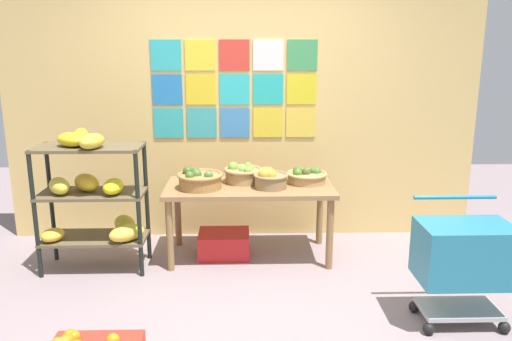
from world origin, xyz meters
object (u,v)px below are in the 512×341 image
(fruit_basket_back_left, at_px, (242,174))
(produce_crate_under_table, at_px, (224,244))
(banana_shelf_unit, at_px, (95,193))
(display_table, at_px, (249,194))
(fruit_basket_centre, at_px, (270,178))
(fruit_basket_back_right, at_px, (306,176))
(fruit_basket_right, at_px, (200,179))
(shopping_cart, at_px, (464,256))

(fruit_basket_back_left, bearing_deg, produce_crate_under_table, -151.40)
(banana_shelf_unit, bearing_deg, display_table, 9.97)
(fruit_basket_centre, bearing_deg, fruit_basket_back_right, 25.61)
(fruit_basket_centre, height_order, fruit_basket_right, fruit_basket_centre)
(fruit_basket_right, bearing_deg, fruit_basket_centre, -0.49)
(fruit_basket_centre, relative_size, fruit_basket_right, 0.76)
(display_table, distance_m, fruit_basket_back_left, 0.21)
(fruit_basket_right, bearing_deg, produce_crate_under_table, 25.54)
(fruit_basket_centre, xyz_separation_m, fruit_basket_back_right, (0.34, 0.16, -0.02))
(fruit_basket_right, bearing_deg, shopping_cart, -31.00)
(fruit_basket_back_right, relative_size, produce_crate_under_table, 0.80)
(fruit_basket_centre, bearing_deg, shopping_cart, -41.57)
(fruit_basket_back_right, distance_m, produce_crate_under_table, 0.97)
(fruit_basket_back_left, height_order, shopping_cart, shopping_cart)
(fruit_basket_back_left, bearing_deg, fruit_basket_right, -153.01)
(display_table, relative_size, fruit_basket_back_right, 4.02)
(produce_crate_under_table, xyz_separation_m, shopping_cart, (1.65, -1.20, 0.38))
(fruit_basket_centre, xyz_separation_m, fruit_basket_back_left, (-0.23, 0.19, -0.01))
(banana_shelf_unit, height_order, fruit_basket_back_right, banana_shelf_unit)
(fruit_basket_right, bearing_deg, fruit_basket_back_left, 26.99)
(fruit_basket_centre, xyz_separation_m, fruit_basket_right, (-0.60, 0.01, -0.01))
(banana_shelf_unit, relative_size, display_table, 0.82)
(display_table, bearing_deg, shopping_cart, -39.82)
(display_table, relative_size, fruit_basket_right, 3.73)
(fruit_basket_back_right, relative_size, fruit_basket_back_left, 1.06)
(produce_crate_under_table, bearing_deg, display_table, -5.40)
(display_table, distance_m, fruit_basket_right, 0.46)
(shopping_cart, bearing_deg, banana_shelf_unit, 173.88)
(fruit_basket_centre, height_order, shopping_cart, same)
(fruit_basket_right, distance_m, shopping_cart, 2.17)
(fruit_basket_back_right, distance_m, shopping_cart, 1.58)
(display_table, relative_size, fruit_basket_centre, 4.91)
(fruit_basket_centre, height_order, fruit_basket_back_left, fruit_basket_centre)
(fruit_basket_back_left, bearing_deg, display_table, -62.13)
(shopping_cart, bearing_deg, fruit_basket_centre, 151.78)
(display_table, bearing_deg, fruit_basket_right, -170.46)
(display_table, height_order, produce_crate_under_table, display_table)
(fruit_basket_right, xyz_separation_m, fruit_basket_back_right, (0.94, 0.16, -0.02))
(display_table, distance_m, shopping_cart, 1.85)
(banana_shelf_unit, bearing_deg, fruit_basket_back_right, 9.82)
(fruit_basket_centre, relative_size, produce_crate_under_table, 0.66)
(fruit_basket_back_right, bearing_deg, fruit_basket_back_left, 176.93)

